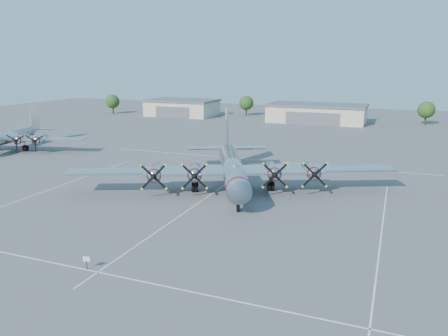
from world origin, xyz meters
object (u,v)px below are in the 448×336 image
at_px(tree_west, 246,103).
at_px(info_placard, 87,261).
at_px(hangar_center, 317,113).
at_px(main_bomber_b29, 232,187).
at_px(hangar_west, 182,107).
at_px(tree_east, 426,110).
at_px(bomber_west, 12,149).
at_px(tree_far_west, 113,102).

bearing_deg(tree_west, info_placard, -77.98).
bearing_deg(hangar_center, main_bomber_b29, -88.94).
bearing_deg(tree_west, hangar_center, -17.82).
bearing_deg(hangar_west, tree_east, 4.60).
height_order(hangar_center, bomber_west, hangar_center).
height_order(main_bomber_b29, bomber_west, main_bomber_b29).
distance_m(hangar_west, tree_east, 75.26).
height_order(tree_far_west, tree_west, same).
bearing_deg(info_placard, tree_west, 91.35).
relative_size(hangar_center, info_placard, 23.89).
relative_size(tree_far_west, info_placard, 5.55).
relative_size(hangar_west, main_bomber_b29, 0.51).
distance_m(hangar_center, tree_far_west, 70.13).
bearing_deg(main_bomber_b29, tree_west, 82.94).
height_order(hangar_west, info_placard, hangar_west).
distance_m(tree_far_west, tree_east, 100.50).
distance_m(hangar_west, main_bomber_b29, 88.58).
height_order(tree_far_west, info_placard, tree_far_west).
xyz_separation_m(tree_far_west, bomber_west, (19.51, -62.03, -4.22)).
distance_m(tree_east, main_bomber_b29, 86.42).
bearing_deg(tree_east, hangar_center, -168.62).
bearing_deg(info_placard, hangar_west, 102.21).
bearing_deg(tree_east, tree_far_west, -174.29).
xyz_separation_m(tree_east, main_bomber_b29, (-28.60, -81.45, -4.22)).
bearing_deg(tree_east, hangar_west, -175.40).
xyz_separation_m(hangar_west, tree_west, (20.00, 8.04, 1.51)).
relative_size(tree_west, tree_east, 1.00).
relative_size(hangar_west, tree_east, 3.40).
xyz_separation_m(bomber_west, info_placard, (49.32, -37.89, 0.84)).
relative_size(tree_east, bomber_west, 0.20).
relative_size(main_bomber_b29, bomber_west, 1.35).
bearing_deg(tree_far_west, bomber_west, -72.54).
distance_m(tree_west, tree_east, 55.04).
relative_size(tree_west, bomber_west, 0.20).
distance_m(tree_west, info_placard, 114.48).
relative_size(hangar_west, tree_west, 3.40).
bearing_deg(info_placard, bomber_west, 131.80).
distance_m(hangar_center, tree_west, 26.30).
relative_size(tree_far_west, tree_east, 1.00).
bearing_deg(tree_east, info_placard, -105.83).
height_order(tree_west, main_bomber_b29, tree_west).
bearing_deg(main_bomber_b29, tree_east, 46.04).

